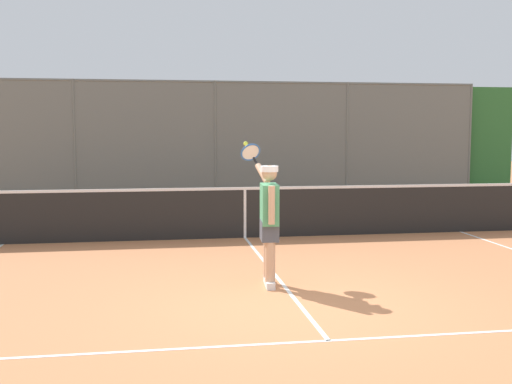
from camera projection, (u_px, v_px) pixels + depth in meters
The scene contains 5 objects.
ground_plane at pixel (300, 305), 7.18m from camera, with size 60.00×60.00×0.00m, color #C67A4C.
court_line_markings at pixel (338, 352), 5.66m from camera, with size 8.77×10.59×0.01m.
fence_backdrop at pixel (213, 143), 17.98m from camera, with size 18.32×1.37×3.40m.
tennis_net at pixel (245, 212), 11.63m from camera, with size 11.26×0.09×1.07m.
tennis_player at pixel (269, 216), 8.02m from camera, with size 0.41×1.36×1.87m.
Camera 1 is at (1.60, 6.84, 2.03)m, focal length 43.41 mm.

